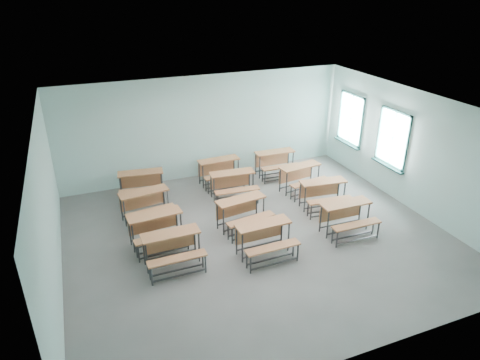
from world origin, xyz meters
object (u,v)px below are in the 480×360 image
Objects in this scene: desk_unit_r2c2 at (302,175)px; desk_unit_r3c0 at (141,182)px; desk_unit_r0c0 at (172,246)px; desk_unit_r0c1 at (265,235)px; desk_unit_r1c0 at (157,226)px; desk_unit_r3c1 at (220,168)px; desk_unit_r1c2 at (324,191)px; desk_unit_r2c1 at (233,182)px; desk_unit_r1c1 at (243,210)px; desk_unit_r3c2 at (276,160)px; desk_unit_r0c2 at (348,214)px; desk_unit_r2c0 at (146,202)px.

desk_unit_r2c2 is 4.65m from desk_unit_r3c0.
desk_unit_r0c0 and desk_unit_r0c1 have the same top height.
desk_unit_r3c1 is at bearing 41.73° from desk_unit_r1c0.
desk_unit_r1c2 and desk_unit_r2c2 have the same top height.
desk_unit_r1c2 is 0.99× the size of desk_unit_r3c0.
desk_unit_r1c1 is at bearing -97.82° from desk_unit_r2c1.
desk_unit_r3c2 is (2.17, 3.89, 0.00)m from desk_unit_r0c1.
desk_unit_r3c2 is (1.87, -0.03, 0.00)m from desk_unit_r3c1.
desk_unit_r2c1 is at bearing -91.05° from desk_unit_r3c1.
desk_unit_r2c2 is at bearing -3.50° from desk_unit_r2c1.
desk_unit_r0c0 is at bearing 177.74° from desk_unit_r0c2.
desk_unit_r1c1 is 3.31m from desk_unit_r3c0.
desk_unit_r3c0 is (-4.51, 2.44, 0.00)m from desk_unit_r1c2.
desk_unit_r0c1 is 0.94× the size of desk_unit_r3c0.
desk_unit_r3c1 is (0.32, 2.64, 0.00)m from desk_unit_r1c1.
desk_unit_r1c0 is at bearing -135.86° from desk_unit_r3c1.
desk_unit_r3c1 is at bearing 75.09° from desk_unit_r1c1.
desk_unit_r0c2 and desk_unit_r3c0 have the same top height.
desk_unit_r2c1 is (2.36, 2.51, 0.00)m from desk_unit_r0c0.
desk_unit_r1c2 is 4.76m from desk_unit_r2c0.
desk_unit_r2c2 is (4.58, -0.00, 0.00)m from desk_unit_r2c0.
desk_unit_r1c0 is 4.73m from desk_unit_r2c2.
desk_unit_r0c2 is at bearing -89.34° from desk_unit_r1c2.
desk_unit_r1c1 and desk_unit_r2c1 have the same top height.
desk_unit_r1c2 is at bearing 12.83° from desk_unit_r0c0.
desk_unit_r1c2 and desk_unit_r2c1 have the same top height.
desk_unit_r0c2 is 1.30m from desk_unit_r1c2.
desk_unit_r2c0 is (-2.20, 2.59, 0.00)m from desk_unit_r0c1.
desk_unit_r3c2 is (4.26, 0.03, 0.00)m from desk_unit_r3c0.
desk_unit_r0c2 is at bearing 1.81° from desk_unit_r0c1.
desk_unit_r3c0 is at bearing 140.47° from desk_unit_r0c2.
desk_unit_r1c0 is 0.98× the size of desk_unit_r1c2.
desk_unit_r0c2 is (4.31, -0.24, 0.00)m from desk_unit_r0c0.
desk_unit_r1c1 is at bearing 24.04° from desk_unit_r0c0.
desk_unit_r2c0 is 2.54m from desk_unit_r2c1.
desk_unit_r0c1 is 0.94× the size of desk_unit_r1c1.
desk_unit_r2c0 is (-0.02, 1.27, 0.00)m from desk_unit_r1c0.
desk_unit_r0c0 is 0.96× the size of desk_unit_r2c1.
desk_unit_r0c1 and desk_unit_r3c1 have the same top height.
desk_unit_r1c1 is 1.00× the size of desk_unit_r2c0.
desk_unit_r0c0 is 2.23m from desk_unit_r2c0.
desk_unit_r3c1 is at bearing 136.89° from desk_unit_r1c2.
desk_unit_r1c1 is at bearing -158.96° from desk_unit_r2c2.
desk_unit_r0c2 is 0.94× the size of desk_unit_r1c2.
desk_unit_r2c0 is at bearing -87.14° from desk_unit_r3c0.
desk_unit_r0c0 is at bearing -163.44° from desk_unit_r1c1.
desk_unit_r2c0 is at bearing 128.97° from desk_unit_r0c1.
desk_unit_r2c0 is at bearing 86.19° from desk_unit_r1c0.
desk_unit_r0c0 is 2.06m from desk_unit_r0c1.
desk_unit_r1c1 and desk_unit_r2c2 have the same top height.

